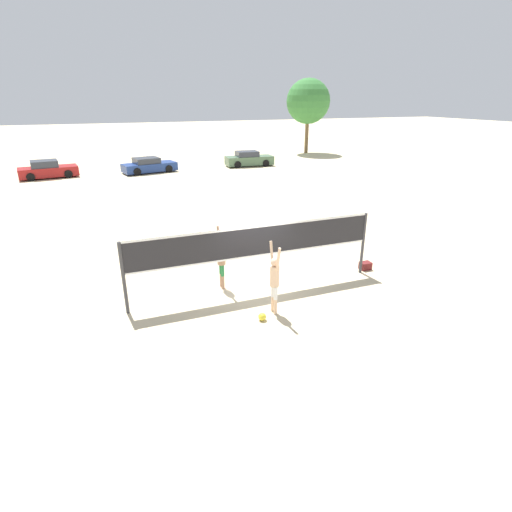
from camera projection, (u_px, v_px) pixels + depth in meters
ground_plane at (256, 290)px, 13.76m from camera, size 200.00×200.00×0.00m
volleyball_net at (256, 245)px, 13.15m from camera, size 8.60×0.11×2.33m
player_spiker at (275, 277)px, 11.92m from camera, size 0.28×0.72×2.25m
player_blocker at (221, 257)px, 13.55m from camera, size 0.28×0.71×2.17m
volleyball at (262, 317)px, 11.88m from camera, size 0.24×0.24×0.24m
gear_bag at (365, 266)px, 15.40m from camera, size 0.41×0.32×0.29m
parked_car_near at (249, 159)px, 38.25m from camera, size 4.59×2.02×1.40m
parked_car_mid at (149, 166)px, 34.97m from camera, size 4.85×2.80×1.29m
parked_car_far at (48, 170)px, 32.68m from camera, size 4.66×2.51×1.41m
tree_left_cluster at (308, 101)px, 45.24m from camera, size 4.94×4.94×8.20m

